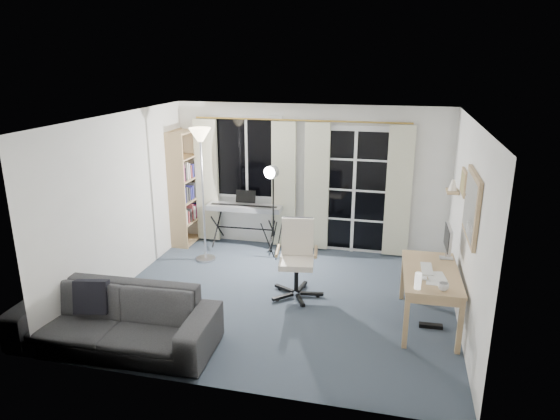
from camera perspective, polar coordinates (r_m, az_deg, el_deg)
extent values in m
cube|color=#323D49|center=(6.81, 0.09, -10.12)|extent=(4.50, 4.00, 0.02)
cube|color=white|center=(8.41, -3.75, 6.02)|extent=(1.20, 0.06, 1.40)
cube|color=black|center=(8.38, -3.81, 5.99)|extent=(1.10, 0.02, 1.30)
cube|color=white|center=(8.37, -3.83, 5.97)|extent=(0.04, 0.03, 1.30)
cube|color=white|center=(8.17, 8.47, 2.14)|extent=(1.32, 0.06, 2.11)
cube|color=black|center=(8.17, 6.36, 2.22)|extent=(0.55, 0.02, 1.95)
cube|color=black|center=(8.13, 10.55, 1.94)|extent=(0.55, 0.02, 1.95)
cube|color=white|center=(8.13, 8.44, 2.07)|extent=(0.05, 0.04, 2.05)
cube|color=white|center=(8.27, 8.30, -1.11)|extent=(1.15, 0.03, 0.03)
cube|color=white|center=(8.13, 8.45, 2.24)|extent=(1.15, 0.03, 0.03)
cube|color=white|center=(8.02, 8.60, 5.69)|extent=(1.15, 0.03, 0.03)
cylinder|color=gold|center=(8.01, 2.25, 10.21)|extent=(3.50, 0.03, 0.03)
cube|color=beige|center=(8.63, -8.35, 3.32)|extent=(0.40, 0.07, 2.10)
cube|color=beige|center=(8.24, 0.43, 2.84)|extent=(0.40, 0.07, 2.10)
cube|color=beige|center=(8.13, 4.21, 2.61)|extent=(0.40, 0.07, 2.10)
cube|color=beige|center=(8.04, 13.39, 2.00)|extent=(0.40, 0.07, 2.10)
cube|color=tan|center=(8.36, -11.78, 1.97)|extent=(0.31, 0.04, 1.96)
cube|color=tan|center=(9.13, -9.35, 3.36)|extent=(0.31, 0.04, 1.96)
cube|color=tan|center=(8.80, -11.35, 2.75)|extent=(0.05, 0.88, 1.96)
cube|color=tan|center=(9.02, -10.19, -3.15)|extent=(0.33, 0.89, 0.02)
cube|color=tan|center=(8.90, -10.31, -0.96)|extent=(0.33, 0.89, 0.02)
cube|color=tan|center=(8.80, -10.44, 1.34)|extent=(0.33, 0.89, 0.02)
cube|color=tan|center=(8.71, -10.57, 3.69)|extent=(0.33, 0.89, 0.02)
cube|color=tan|center=(8.63, -10.70, 6.10)|extent=(0.33, 0.89, 0.02)
cube|color=tan|center=(8.56, -10.85, 8.86)|extent=(0.33, 0.89, 0.02)
cube|color=silver|center=(8.54, -11.25, -0.81)|extent=(0.22, 0.06, 0.25)
cube|color=brown|center=(8.63, -10.96, -0.79)|extent=(0.22, 0.05, 0.20)
cube|color=#3D3D3D|center=(8.70, -10.75, -0.55)|extent=(0.22, 0.04, 0.23)
cube|color=brown|center=(8.75, -10.55, -0.20)|extent=(0.22, 0.04, 0.29)
cube|color=silver|center=(8.83, -10.34, -0.26)|extent=(0.22, 0.06, 0.23)
cube|color=#C83977|center=(8.90, -10.10, -0.07)|extent=(0.22, 0.04, 0.24)
cube|color=#313091|center=(8.97, -9.90, 0.07)|extent=(0.22, 0.05, 0.24)
cube|color=brown|center=(9.05, -9.67, 0.19)|extent=(0.22, 0.04, 0.22)
cube|color=#C83977|center=(9.11, -9.49, 0.33)|extent=(0.22, 0.06, 0.23)
cube|color=#3D3D3D|center=(9.18, -9.27, 0.56)|extent=(0.22, 0.03, 0.26)
cube|color=#313091|center=(8.44, -11.40, 1.64)|extent=(0.22, 0.04, 0.27)
cube|color=#3D3D3D|center=(8.50, -11.19, 1.75)|extent=(0.22, 0.06, 0.26)
cube|color=#3D3D3D|center=(8.59, -10.91, 1.80)|extent=(0.22, 0.04, 0.23)
cube|color=#313091|center=(8.66, -10.69, 1.87)|extent=(0.22, 0.03, 0.21)
cube|color=#313091|center=(8.71, -10.50, 2.05)|extent=(0.22, 0.04, 0.23)
cube|color=#3D3D3D|center=(8.77, -10.31, 2.30)|extent=(0.22, 0.04, 0.27)
cube|color=#3D3D3D|center=(8.84, -10.10, 2.24)|extent=(0.22, 0.05, 0.21)
cube|color=tan|center=(8.91, -9.88, 2.42)|extent=(0.22, 0.04, 0.23)
cube|color=brown|center=(8.98, -9.68, 2.57)|extent=(0.22, 0.03, 0.24)
cube|color=#3D3D3D|center=(9.04, -9.50, 2.65)|extent=(0.22, 0.03, 0.23)
cube|color=#C83977|center=(8.35, -11.55, 4.13)|extent=(0.22, 0.04, 0.28)
cube|color=#3D3D3D|center=(8.42, -11.31, 4.03)|extent=(0.22, 0.03, 0.21)
cube|color=silver|center=(8.47, -11.13, 4.40)|extent=(0.22, 0.04, 0.29)
cube|color=silver|center=(8.54, -10.92, 4.42)|extent=(0.22, 0.04, 0.27)
cube|color=brown|center=(8.61, -10.71, 4.36)|extent=(0.22, 0.04, 0.22)
cube|color=#313091|center=(8.67, -10.51, 4.48)|extent=(0.22, 0.05, 0.22)
cylinder|color=#B2B2B7|center=(8.11, -8.47, -5.52)|extent=(0.31, 0.31, 0.03)
cylinder|color=#B2B2B7|center=(7.79, -8.78, 1.19)|extent=(0.03, 0.03, 1.95)
cone|color=#FFE5B2|center=(7.58, -9.12, 8.50)|extent=(0.34, 0.34, 0.20)
cylinder|color=black|center=(8.58, -7.15, -1.88)|extent=(0.05, 0.61, 0.55)
cylinder|color=black|center=(8.58, -7.15, -1.88)|extent=(0.05, 0.61, 0.55)
cylinder|color=black|center=(8.33, -0.83, -2.32)|extent=(0.05, 0.61, 0.55)
cylinder|color=black|center=(8.33, -0.83, -2.32)|extent=(0.05, 0.61, 0.55)
cylinder|color=black|center=(8.44, -4.04, -2.10)|extent=(0.97, 0.06, 0.02)
cube|color=silver|center=(8.33, -4.09, 0.29)|extent=(1.27, 0.36, 0.09)
cube|color=white|center=(8.25, -4.24, 0.36)|extent=(1.16, 0.18, 0.01)
cube|color=black|center=(8.28, -4.17, 0.50)|extent=(1.12, 0.12, 0.01)
cube|color=black|center=(8.38, -3.94, 1.55)|extent=(0.34, 0.08, 0.21)
cylinder|color=black|center=(8.00, -0.13, -3.61)|extent=(0.09, 0.24, 0.62)
cylinder|color=black|center=(8.15, -0.74, -3.23)|extent=(0.17, 0.19, 0.62)
cylinder|color=black|center=(8.00, -1.40, -3.60)|extent=(0.24, 0.08, 0.62)
cylinder|color=black|center=(7.86, -0.77, 0.66)|extent=(0.03, 0.03, 1.07)
cylinder|color=silver|center=(7.69, -0.97, 4.37)|extent=(0.23, 0.17, 0.20)
cylinder|color=white|center=(7.63, -1.22, 4.28)|extent=(0.17, 0.07, 0.18)
cube|color=black|center=(6.84, 3.68, -9.52)|extent=(0.32, 0.09, 0.04)
cylinder|color=black|center=(6.85, 4.33, -9.69)|extent=(0.06, 0.06, 0.05)
cube|color=black|center=(7.03, 2.50, -8.74)|extent=(0.10, 0.32, 0.04)
cylinder|color=black|center=(7.10, 2.72, -8.63)|extent=(0.06, 0.06, 0.05)
cube|color=black|center=(6.97, 0.48, -8.95)|extent=(0.30, 0.19, 0.04)
cylinder|color=black|center=(7.03, -0.01, -8.91)|extent=(0.06, 0.06, 0.05)
cube|color=black|center=(6.75, 0.30, -9.89)|extent=(0.26, 0.25, 0.04)
cylinder|color=black|center=(6.72, -0.28, -10.19)|extent=(0.06, 0.06, 0.05)
cube|color=black|center=(6.67, 2.33, -10.27)|extent=(0.18, 0.30, 0.04)
cylinder|color=black|center=(6.61, 2.51, -10.72)|extent=(0.06, 0.06, 0.05)
cylinder|color=black|center=(6.75, 1.87, -7.72)|extent=(0.07, 0.07, 0.39)
cube|color=white|center=(6.66, 1.89, -6.05)|extent=(0.51, 0.51, 0.08)
cube|color=white|center=(6.76, 2.02, -3.05)|extent=(0.44, 0.18, 0.51)
cube|color=black|center=(6.79, 2.04, -2.78)|extent=(0.42, 0.16, 0.47)
cylinder|color=tan|center=(6.64, -0.28, -4.67)|extent=(0.10, 0.39, 0.04)
cylinder|color=tan|center=(6.61, 4.12, -4.80)|extent=(0.10, 0.39, 0.04)
cube|color=tan|center=(6.19, 16.89, -6.86)|extent=(0.68, 1.30, 0.04)
cube|color=tan|center=(6.22, 16.84, -7.40)|extent=(0.64, 1.26, 0.09)
cube|color=tan|center=(5.78, 14.20, -12.23)|extent=(0.06, 0.06, 0.65)
cube|color=tan|center=(5.84, 19.89, -12.44)|extent=(0.06, 0.06, 0.65)
cube|color=tan|center=(6.86, 13.88, -7.35)|extent=(0.06, 0.06, 0.65)
cube|color=tan|center=(6.91, 18.62, -7.58)|extent=(0.06, 0.06, 0.65)
cube|color=silver|center=(6.62, 18.46, -5.22)|extent=(0.17, 0.11, 0.01)
cube|color=silver|center=(6.57, 18.56, -4.24)|extent=(0.04, 0.03, 0.20)
cube|color=silver|center=(6.52, 18.68, -3.04)|extent=(0.05, 0.49, 0.31)
cube|color=black|center=(6.52, 18.52, -3.03)|extent=(0.02, 0.46, 0.27)
cube|color=white|center=(6.21, 16.43, -6.48)|extent=(0.14, 0.39, 0.02)
cube|color=white|center=(5.96, 16.18, -7.48)|extent=(0.06, 0.09, 0.02)
cube|color=white|center=(6.06, 17.42, -7.25)|extent=(0.24, 0.30, 0.01)
cube|color=white|center=(5.89, 17.30, -7.96)|extent=(0.20, 0.15, 0.00)
cube|color=black|center=(5.77, 15.60, -7.78)|extent=(0.05, 0.04, 0.11)
cylinder|color=white|center=(5.67, 15.49, -7.81)|extent=(0.08, 0.08, 0.18)
cube|color=black|center=(6.39, 16.85, -12.54)|extent=(0.28, 0.08, 0.05)
imported|color=silver|center=(5.72, 18.19, -8.22)|extent=(0.12, 0.09, 0.11)
cube|color=tan|center=(5.82, 21.07, 0.43)|extent=(0.04, 0.94, 0.74)
cube|color=white|center=(5.81, 20.88, 0.44)|extent=(0.01, 0.84, 0.64)
cube|color=tan|center=(6.67, 20.26, 2.98)|extent=(0.03, 0.42, 0.32)
cube|color=#568C46|center=(6.67, 20.13, 2.99)|extent=(0.00, 0.36, 0.26)
cube|color=tan|center=(7.20, 19.10, 2.02)|extent=(0.16, 0.30, 0.02)
cone|color=white|center=(7.18, 19.17, 2.72)|extent=(0.12, 0.12, 0.15)
imported|color=#28282A|center=(5.88, -18.48, -10.82)|extent=(2.27, 0.74, 0.88)
cube|color=black|center=(6.08, -20.74, -9.26)|extent=(0.41, 0.28, 0.40)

